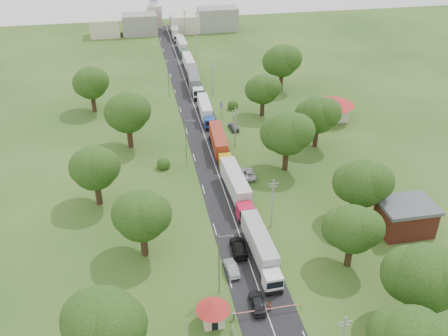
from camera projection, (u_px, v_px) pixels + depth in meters
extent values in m
plane|color=#244416|center=(229.00, 206.00, 86.13)|extent=(260.00, 260.00, 0.00)
cube|color=black|center=(210.00, 151.00, 103.00)|extent=(8.00, 200.00, 0.04)
cylinder|color=slate|center=(234.00, 316.00, 64.02)|extent=(0.20, 0.20, 1.10)
cube|color=slate|center=(234.00, 314.00, 63.76)|extent=(0.35, 0.35, 0.25)
cylinder|color=red|center=(268.00, 309.00, 64.52)|extent=(9.00, 0.12, 0.12)
cylinder|color=slate|center=(301.00, 307.00, 65.52)|extent=(0.10, 0.10, 1.00)
cube|color=beige|center=(213.00, 316.00, 63.25)|extent=(2.60, 2.60, 2.40)
cone|color=maroon|center=(213.00, 306.00, 62.38)|extent=(4.40, 4.40, 1.10)
cube|color=black|center=(223.00, 313.00, 63.36)|extent=(0.02, 1.20, 0.90)
cube|color=black|center=(215.00, 325.00, 62.24)|extent=(0.80, 0.02, 1.90)
cylinder|color=slate|center=(222.00, 113.00, 114.47)|extent=(0.12, 0.12, 4.00)
cylinder|color=slate|center=(220.00, 109.00, 116.49)|extent=(0.12, 0.12, 4.00)
cube|color=#153596|center=(221.00, 105.00, 114.66)|extent=(0.06, 3.00, 1.00)
cube|color=silver|center=(221.00, 105.00, 114.66)|extent=(0.07, 3.10, 0.06)
cube|color=gray|center=(345.00, 322.00, 53.25)|extent=(1.60, 0.10, 0.10)
cube|color=gray|center=(345.00, 325.00, 53.51)|extent=(1.20, 0.10, 0.10)
cylinder|color=gray|center=(272.00, 204.00, 78.82)|extent=(0.24, 0.24, 9.00)
cube|color=gray|center=(274.00, 184.00, 76.88)|extent=(1.60, 0.10, 0.10)
cube|color=gray|center=(273.00, 186.00, 77.13)|extent=(1.20, 0.10, 0.10)
cylinder|color=gray|center=(235.00, 127.00, 102.44)|extent=(0.24, 0.24, 9.00)
cube|color=gray|center=(236.00, 110.00, 100.50)|extent=(1.60, 0.10, 0.10)
cube|color=gray|center=(236.00, 113.00, 100.75)|extent=(1.20, 0.10, 0.10)
cylinder|color=gray|center=(212.00, 79.00, 126.06)|extent=(0.24, 0.24, 9.00)
cube|color=gray|center=(212.00, 65.00, 124.12)|extent=(1.60, 0.10, 0.10)
cube|color=gray|center=(212.00, 67.00, 124.37)|extent=(1.20, 0.10, 0.10)
cylinder|color=gray|center=(196.00, 47.00, 149.68)|extent=(0.24, 0.24, 9.00)
cube|color=gray|center=(196.00, 34.00, 147.74)|extent=(1.60, 0.10, 0.10)
cube|color=gray|center=(196.00, 36.00, 148.00)|extent=(1.20, 0.10, 0.10)
cylinder|color=gray|center=(185.00, 23.00, 173.31)|extent=(0.24, 0.24, 9.00)
cube|color=gray|center=(184.00, 12.00, 171.36)|extent=(1.60, 0.10, 0.10)
cube|color=gray|center=(184.00, 13.00, 171.62)|extent=(1.20, 0.10, 0.10)
cylinder|color=slate|center=(219.00, 265.00, 65.80)|extent=(0.16, 0.16, 10.00)
cube|color=slate|center=(226.00, 236.00, 63.54)|extent=(1.80, 0.10, 0.10)
cube|color=slate|center=(232.00, 236.00, 63.75)|extent=(0.50, 0.22, 0.15)
cylinder|color=slate|center=(186.00, 143.00, 95.33)|extent=(0.16, 0.16, 10.00)
cube|color=slate|center=(190.00, 121.00, 93.07)|extent=(1.80, 0.10, 0.10)
cube|color=slate|center=(194.00, 121.00, 93.28)|extent=(0.50, 0.22, 0.15)
cylinder|color=slate|center=(168.00, 79.00, 124.85)|extent=(0.16, 0.16, 10.00)
cube|color=slate|center=(171.00, 61.00, 122.60)|extent=(1.80, 0.10, 0.10)
cube|color=slate|center=(174.00, 61.00, 122.80)|extent=(0.50, 0.22, 0.15)
cylinder|color=#382616|center=(417.00, 311.00, 62.60)|extent=(1.12, 1.12, 4.55)
sphere|color=#18350E|center=(427.00, 277.00, 59.74)|extent=(8.40, 8.40, 8.40)
sphere|color=#18350E|center=(445.00, 277.00, 58.52)|extent=(6.60, 6.60, 6.60)
sphere|color=#18350E|center=(410.00, 274.00, 61.12)|extent=(7.20, 7.20, 7.20)
cylinder|color=#382616|center=(349.00, 255.00, 72.24)|extent=(1.04, 1.04, 3.85)
sphere|color=#18350E|center=(353.00, 229.00, 69.85)|extent=(7.00, 7.00, 7.00)
sphere|color=#18350E|center=(365.00, 228.00, 68.83)|extent=(5.50, 5.50, 5.50)
sphere|color=#18350E|center=(342.00, 227.00, 71.00)|extent=(6.00, 6.00, 6.00)
cylinder|color=#382616|center=(359.00, 210.00, 81.57)|extent=(1.08, 1.08, 4.20)
sphere|color=#18350E|center=(363.00, 183.00, 78.95)|extent=(7.70, 7.70, 7.70)
sphere|color=#18350E|center=(375.00, 182.00, 77.83)|extent=(6.05, 6.05, 6.05)
sphere|color=#18350E|center=(353.00, 182.00, 80.21)|extent=(6.60, 6.60, 6.60)
cylinder|color=#382616|center=(285.00, 159.00, 95.52)|extent=(1.12, 1.12, 4.55)
sphere|color=#18350E|center=(287.00, 133.00, 92.67)|extent=(8.40, 8.40, 8.40)
sphere|color=#18350E|center=(297.00, 131.00, 91.44)|extent=(6.60, 6.60, 6.60)
sphere|color=#18350E|center=(279.00, 133.00, 94.05)|extent=(7.20, 7.20, 7.20)
cylinder|color=#382616|center=(316.00, 137.00, 103.83)|extent=(1.08, 1.08, 4.20)
sphere|color=#18350E|center=(318.00, 115.00, 101.21)|extent=(7.70, 7.70, 7.70)
sphere|color=#18350E|center=(327.00, 113.00, 100.09)|extent=(6.05, 6.05, 6.05)
sphere|color=#18350E|center=(310.00, 115.00, 102.47)|extent=(6.60, 6.60, 6.60)
cylinder|color=#382616|center=(262.00, 108.00, 117.12)|extent=(1.04, 1.04, 3.85)
sphere|color=#18350E|center=(263.00, 89.00, 114.73)|extent=(7.00, 7.00, 7.00)
sphere|color=#18350E|center=(270.00, 87.00, 113.71)|extent=(5.50, 5.50, 5.50)
sphere|color=#18350E|center=(257.00, 90.00, 115.88)|extent=(6.00, 6.00, 6.00)
cylinder|color=#382616|center=(281.00, 81.00, 131.07)|extent=(1.12, 1.12, 4.55)
sphere|color=#18350E|center=(282.00, 61.00, 128.22)|extent=(8.40, 8.40, 8.40)
sphere|color=#18350E|center=(289.00, 58.00, 126.99)|extent=(6.60, 6.60, 6.60)
sphere|color=#18350E|center=(276.00, 61.00, 129.59)|extent=(7.20, 7.20, 7.20)
sphere|color=#18350E|center=(103.00, 324.00, 53.54)|extent=(8.40, 8.40, 8.40)
sphere|color=#18350E|center=(116.00, 325.00, 52.31)|extent=(6.60, 6.60, 6.60)
sphere|color=#18350E|center=(93.00, 319.00, 54.91)|extent=(7.20, 7.20, 7.20)
cylinder|color=#382616|center=(144.00, 243.00, 74.17)|extent=(1.08, 1.08, 4.20)
sphere|color=#18350E|center=(141.00, 216.00, 71.54)|extent=(7.70, 7.70, 7.70)
sphere|color=#18350E|center=(151.00, 214.00, 70.42)|extent=(6.05, 6.05, 6.05)
sphere|color=#18350E|center=(134.00, 214.00, 72.81)|extent=(6.60, 6.60, 6.60)
cylinder|color=#382616|center=(98.00, 194.00, 85.68)|extent=(1.08, 1.08, 4.20)
sphere|color=#18350E|center=(94.00, 168.00, 83.06)|extent=(7.70, 7.70, 7.70)
sphere|color=#18350E|center=(102.00, 166.00, 81.93)|extent=(6.05, 6.05, 6.05)
sphere|color=#18350E|center=(88.00, 167.00, 84.32)|extent=(6.60, 6.60, 6.60)
cylinder|color=#382616|center=(130.00, 137.00, 103.44)|extent=(1.12, 1.12, 4.55)
sphere|color=#18350E|center=(127.00, 113.00, 100.59)|extent=(8.40, 8.40, 8.40)
sphere|color=#18350E|center=(135.00, 110.00, 99.36)|extent=(6.60, 6.60, 6.60)
sphere|color=#18350E|center=(122.00, 113.00, 101.97)|extent=(7.20, 7.20, 7.20)
cylinder|color=#382616|center=(94.00, 103.00, 119.10)|extent=(1.08, 1.08, 4.20)
sphere|color=#18350E|center=(91.00, 83.00, 116.47)|extent=(7.70, 7.70, 7.70)
sphere|color=#18350E|center=(96.00, 81.00, 115.35)|extent=(6.05, 6.05, 6.05)
sphere|color=#18350E|center=(86.00, 83.00, 117.74)|extent=(6.60, 6.60, 6.60)
cube|color=maroon|center=(405.00, 219.00, 79.08)|extent=(8.00, 6.00, 4.60)
cube|color=#47494F|center=(408.00, 205.00, 77.75)|extent=(8.60, 6.60, 0.60)
cube|color=beige|center=(331.00, 111.00, 115.31)|extent=(7.00, 5.00, 4.00)
cone|color=maroon|center=(332.00, 100.00, 113.83)|extent=(10.08, 10.08, 1.80)
cube|color=gray|center=(139.00, 24.00, 175.50)|extent=(12.00, 8.00, 7.00)
cube|color=beige|center=(185.00, 23.00, 178.37)|extent=(10.00, 8.00, 6.00)
cube|color=gray|center=(218.00, 19.00, 179.82)|extent=(14.00, 8.00, 8.00)
cube|color=beige|center=(105.00, 27.00, 173.80)|extent=(10.00, 8.00, 6.00)
cube|color=beige|center=(155.00, 16.00, 182.98)|extent=(5.00, 5.00, 8.00)
cylinder|color=silver|center=(154.00, 2.00, 180.42)|extent=(3.20, 3.20, 2.00)
cube|color=white|center=(273.00, 281.00, 68.13)|extent=(2.51, 2.51, 2.54)
cube|color=black|center=(275.00, 285.00, 66.91)|extent=(2.33, 0.09, 1.12)
cube|color=slate|center=(274.00, 292.00, 67.67)|extent=(2.24, 0.32, 0.36)
cube|color=slate|center=(259.00, 252.00, 74.54)|extent=(2.70, 11.74, 0.30)
cube|color=#A0A1A5|center=(259.00, 241.00, 73.86)|extent=(2.91, 12.05, 3.04)
cylinder|color=black|center=(274.00, 291.00, 67.91)|extent=(2.38, 1.01, 1.01)
cylinder|color=black|center=(270.00, 282.00, 69.45)|extent=(2.38, 1.01, 1.01)
cylinder|color=black|center=(254.00, 239.00, 77.67)|extent=(2.38, 1.01, 1.01)
cylinder|color=black|center=(251.00, 233.00, 78.95)|extent=(2.38, 1.01, 1.01)
cube|color=#BA1536|center=(245.00, 212.00, 81.88)|extent=(2.65, 2.65, 2.65)
cube|color=black|center=(247.00, 214.00, 80.61)|extent=(2.43, 0.12, 1.17)
cube|color=slate|center=(247.00, 221.00, 81.39)|extent=(2.34, 0.35, 0.37)
cube|color=slate|center=(236.00, 192.00, 88.56)|extent=(2.94, 12.27, 0.32)
cube|color=#BBBBBB|center=(235.00, 182.00, 87.86)|extent=(3.17, 12.60, 3.18)
cylinder|color=black|center=(246.00, 221.00, 81.64)|extent=(2.49, 1.06, 1.06)
cylinder|color=black|center=(244.00, 214.00, 83.25)|extent=(2.49, 1.06, 1.06)
cylinder|color=black|center=(231.00, 182.00, 91.83)|extent=(2.49, 1.06, 1.06)
cylinder|color=black|center=(230.00, 177.00, 93.17)|extent=(2.49, 1.06, 1.06)
cube|color=gold|center=(225.00, 161.00, 96.36)|extent=(2.53, 2.53, 2.51)
cube|color=black|center=(226.00, 163.00, 95.16)|extent=(2.31, 0.14, 1.10)
cube|color=slate|center=(226.00, 169.00, 95.90)|extent=(2.22, 0.37, 0.35)
cube|color=slate|center=(219.00, 148.00, 102.70)|extent=(2.93, 11.65, 0.30)
cube|color=maroon|center=(218.00, 139.00, 102.03)|extent=(3.14, 11.96, 3.01)
cylinder|color=black|center=(226.00, 168.00, 96.14)|extent=(2.36, 1.00, 1.00)
cylinder|color=black|center=(224.00, 163.00, 97.66)|extent=(2.36, 1.00, 1.00)
cylinder|color=black|center=(216.00, 141.00, 105.79)|extent=(2.36, 1.00, 1.00)
cylinder|color=black|center=(215.00, 138.00, 107.06)|extent=(2.36, 1.00, 1.00)
cube|color=navy|center=(210.00, 123.00, 111.29)|extent=(2.31, 2.31, 2.33)
cube|color=black|center=(210.00, 124.00, 110.18)|extent=(2.14, 0.10, 1.02)
cube|color=slate|center=(210.00, 129.00, 110.86)|extent=(2.05, 0.32, 0.33)
cube|color=slate|center=(205.00, 114.00, 117.17)|extent=(2.52, 10.77, 0.28)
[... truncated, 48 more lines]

